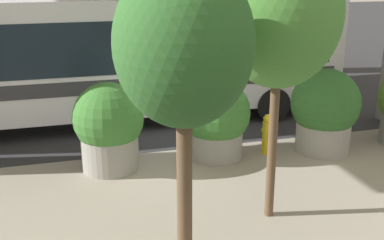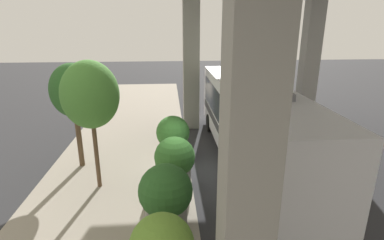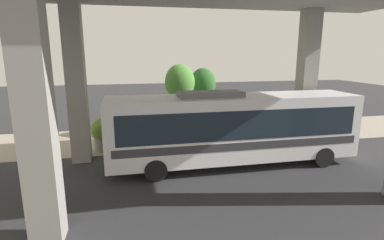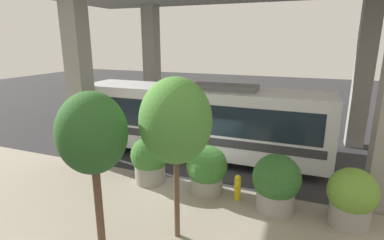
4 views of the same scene
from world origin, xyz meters
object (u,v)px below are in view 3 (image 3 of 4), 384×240
(planter_front, at_px, (145,131))
(planter_extra, at_px, (105,134))
(planter_middle, at_px, (189,132))
(street_tree_far, at_px, (180,82))
(street_tree_near, at_px, (203,84))
(bus, at_px, (234,126))
(fire_hydrant, at_px, (168,139))
(planter_back, at_px, (229,128))

(planter_front, relative_size, planter_extra, 1.05)
(planter_middle, relative_size, street_tree_far, 0.39)
(planter_middle, distance_m, street_tree_near, 5.05)
(bus, distance_m, fire_hydrant, 4.73)
(bus, bearing_deg, planter_front, -131.59)
(planter_middle, distance_m, planter_back, 2.47)
(planter_middle, bearing_deg, fire_hydrant, -96.57)
(street_tree_near, bearing_deg, street_tree_far, -58.63)
(bus, xyz_separation_m, street_tree_near, (-7.41, 0.27, 1.32))
(street_tree_far, bearing_deg, fire_hydrant, -23.27)
(planter_back, xyz_separation_m, street_tree_near, (-4.03, -0.64, 2.35))
(bus, distance_m, street_tree_near, 7.53)
(fire_hydrant, height_order, planter_front, planter_front)
(planter_middle, xyz_separation_m, street_tree_near, (-4.05, 1.83, 2.41))
(planter_front, bearing_deg, planter_extra, -91.83)
(planter_middle, bearing_deg, planter_front, -97.33)
(planter_back, height_order, street_tree_far, street_tree_far)
(planter_extra, xyz_separation_m, street_tree_far, (-2.49, 4.85, 2.61))
(planter_extra, bearing_deg, planter_middle, 85.23)
(bus, distance_m, planter_extra, 7.55)
(bus, distance_m, street_tree_far, 6.65)
(planter_middle, height_order, planter_back, planter_back)
(planter_extra, xyz_separation_m, street_tree_near, (-3.64, 6.73, 2.37))
(planter_middle, xyz_separation_m, planter_back, (-0.02, 2.47, 0.06))
(planter_middle, distance_m, planter_extra, 4.92)
(fire_hydrant, bearing_deg, planter_front, -98.01)
(planter_middle, relative_size, street_tree_near, 0.42)
(bus, bearing_deg, planter_middle, -155.20)
(planter_back, xyz_separation_m, street_tree_far, (-2.88, -2.52, 2.60))
(planter_extra, distance_m, street_tree_far, 6.05)
(bus, relative_size, planter_back, 6.20)
(planter_back, height_order, street_tree_near, street_tree_near)
(planter_middle, bearing_deg, planter_extra, -94.77)
(fire_hydrant, bearing_deg, street_tree_near, 141.85)
(fire_hydrant, relative_size, street_tree_near, 0.22)
(planter_front, bearing_deg, street_tree_near, 129.90)
(planter_back, bearing_deg, street_tree_near, -170.92)
(bus, xyz_separation_m, fire_hydrant, (-3.50, -2.79, -1.52))
(fire_hydrant, xyz_separation_m, planter_middle, (0.14, 1.24, 0.44))
(bus, relative_size, planter_middle, 6.46)
(planter_extra, height_order, street_tree_far, street_tree_far)
(planter_middle, distance_m, street_tree_far, 3.93)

